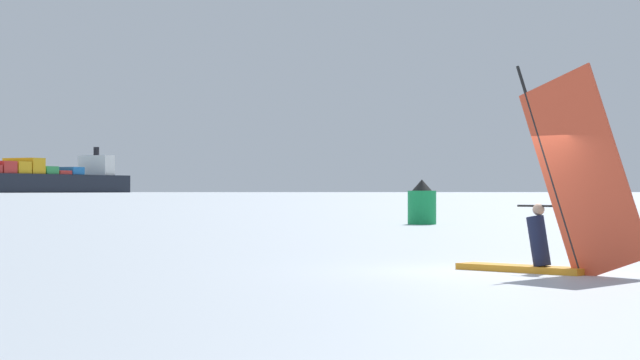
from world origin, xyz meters
TOP-DOWN VIEW (x-y plane):
  - ground_plane at (0.00, 0.00)m, footprint 4000.00×4000.00m
  - windsurfer at (1.07, -0.53)m, footprint 2.77×3.17m
  - cargo_ship at (-109.18, 765.53)m, footprint 119.27×162.37m
  - channel_buoy at (4.74, 29.92)m, footprint 1.27×1.27m

SIDE VIEW (x-z plane):
  - ground_plane at x=0.00m, z-range 0.00..0.00m
  - channel_buoy at x=4.74m, z-range -0.11..1.88m
  - windsurfer at x=1.07m, z-range -0.93..3.02m
  - cargo_ship at x=-109.18m, z-range -7.34..25.07m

